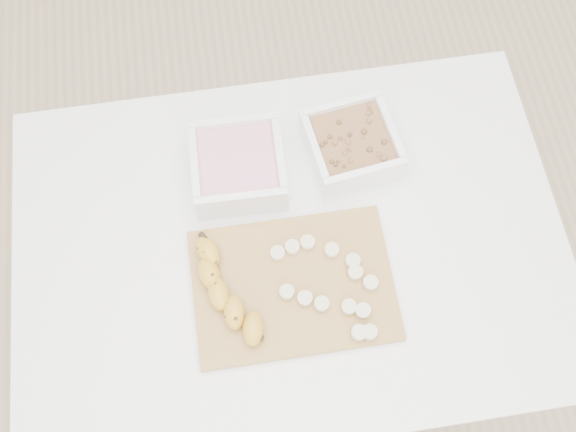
{
  "coord_description": "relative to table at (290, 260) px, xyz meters",
  "views": [
    {
      "loc": [
        -0.06,
        -0.39,
        1.85
      ],
      "look_at": [
        0.0,
        0.03,
        0.81
      ],
      "focal_mm": 40.0,
      "sensor_mm": 36.0,
      "label": 1
    }
  ],
  "objects": [
    {
      "name": "table",
      "position": [
        0.0,
        0.0,
        0.0
      ],
      "size": [
        1.0,
        0.7,
        0.75
      ],
      "color": "white",
      "rests_on": "ground"
    },
    {
      "name": "banana",
      "position": [
        -0.12,
        -0.08,
        0.13
      ],
      "size": [
        0.09,
        0.22,
        0.04
      ],
      "primitive_type": null,
      "rotation": [
        0.0,
        0.0,
        0.19
      ],
      "color": "gold",
      "rests_on": "cutting_board"
    },
    {
      "name": "bowl_granola",
      "position": [
        0.14,
        0.16,
        0.13
      ],
      "size": [
        0.18,
        0.18,
        0.07
      ],
      "color": "white",
      "rests_on": "table"
    },
    {
      "name": "ground",
      "position": [
        0.0,
        0.0,
        -0.65
      ],
      "size": [
        3.5,
        3.5,
        0.0
      ],
      "primitive_type": "plane",
      "color": "#C6AD89",
      "rests_on": "ground"
    },
    {
      "name": "bowl_yogurt",
      "position": [
        -0.07,
        0.15,
        0.14
      ],
      "size": [
        0.17,
        0.17,
        0.08
      ],
      "color": "white",
      "rests_on": "table"
    },
    {
      "name": "banana_slices",
      "position": [
        0.06,
        -0.09,
        0.12
      ],
      "size": [
        0.18,
        0.2,
        0.02
      ],
      "color": "beige",
      "rests_on": "cutting_board"
    },
    {
      "name": "cutting_board",
      "position": [
        -0.01,
        -0.08,
        0.1
      ],
      "size": [
        0.35,
        0.25,
        0.01
      ],
      "primitive_type": "cube",
      "rotation": [
        0.0,
        0.0,
        -0.0
      ],
      "color": "#AE8345",
      "rests_on": "table"
    }
  ]
}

